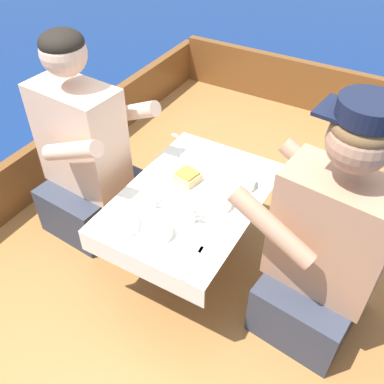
{
  "coord_description": "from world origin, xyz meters",
  "views": [
    {
      "loc": [
        0.68,
        -1.23,
        1.89
      ],
      "look_at": [
        0.0,
        -0.06,
        0.7
      ],
      "focal_mm": 40.0,
      "sensor_mm": 36.0,
      "label": 1
    }
  ],
  "objects_px": {
    "sandwich": "(188,177)",
    "person_port": "(86,158)",
    "person_starboard": "(325,250)",
    "coffee_cup_starboard": "(150,200)",
    "coffee_cup_port": "(189,212)"
  },
  "relations": [
    {
      "from": "sandwich",
      "to": "person_port",
      "type": "bearing_deg",
      "value": -171.61
    },
    {
      "from": "person_port",
      "to": "person_starboard",
      "type": "relative_size",
      "value": 0.98
    },
    {
      "from": "person_starboard",
      "to": "sandwich",
      "type": "height_order",
      "value": "person_starboard"
    },
    {
      "from": "sandwich",
      "to": "coffee_cup_starboard",
      "type": "bearing_deg",
      "value": -106.03
    },
    {
      "from": "person_starboard",
      "to": "coffee_cup_starboard",
      "type": "bearing_deg",
      "value": 16.42
    },
    {
      "from": "sandwich",
      "to": "coffee_cup_port",
      "type": "xyz_separation_m",
      "value": [
        0.12,
        -0.2,
        0.0
      ]
    },
    {
      "from": "coffee_cup_port",
      "to": "coffee_cup_starboard",
      "type": "relative_size",
      "value": 1.08
    },
    {
      "from": "person_port",
      "to": "coffee_cup_starboard",
      "type": "xyz_separation_m",
      "value": [
        0.46,
        -0.13,
        0.04
      ]
    },
    {
      "from": "sandwich",
      "to": "coffee_cup_starboard",
      "type": "distance_m",
      "value": 0.21
    },
    {
      "from": "person_port",
      "to": "sandwich",
      "type": "bearing_deg",
      "value": 12.69
    },
    {
      "from": "person_port",
      "to": "person_starboard",
      "type": "bearing_deg",
      "value": 3.68
    },
    {
      "from": "person_port",
      "to": "coffee_cup_port",
      "type": "xyz_separation_m",
      "value": [
        0.64,
        -0.12,
        0.05
      ]
    },
    {
      "from": "person_port",
      "to": "coffee_cup_starboard",
      "type": "distance_m",
      "value": 0.48
    },
    {
      "from": "coffee_cup_port",
      "to": "coffee_cup_starboard",
      "type": "bearing_deg",
      "value": -177.65
    },
    {
      "from": "sandwich",
      "to": "person_starboard",
      "type": "bearing_deg",
      "value": -7.92
    }
  ]
}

